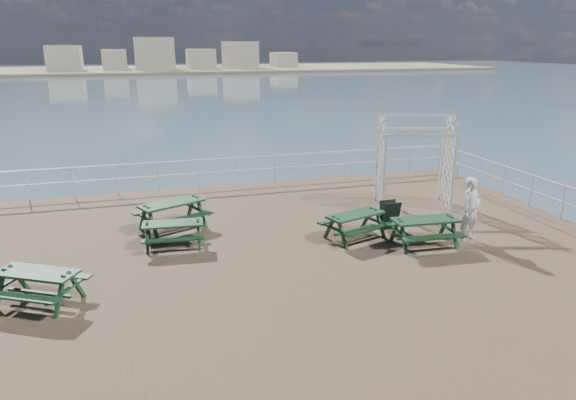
{
  "coord_description": "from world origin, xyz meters",
  "views": [
    {
      "loc": [
        -3.51,
        -12.07,
        5.24
      ],
      "look_at": [
        0.28,
        0.91,
        1.1
      ],
      "focal_mm": 32.0,
      "sensor_mm": 36.0,
      "label": 1
    }
  ],
  "objects_px": {
    "picnic_table_a": "(172,209)",
    "trellis_arbor": "(414,166)",
    "picnic_table_d": "(38,280)",
    "picnic_table_e": "(425,226)",
    "picnic_table_c": "(355,220)",
    "picnic_table_b": "(173,229)",
    "person": "(471,209)"
  },
  "relations": [
    {
      "from": "picnic_table_a",
      "to": "picnic_table_d",
      "type": "height_order",
      "value": "picnic_table_a"
    },
    {
      "from": "person",
      "to": "picnic_table_e",
      "type": "bearing_deg",
      "value": 165.05
    },
    {
      "from": "trellis_arbor",
      "to": "person",
      "type": "xyz_separation_m",
      "value": [
        -0.13,
        -3.34,
        -0.46
      ]
    },
    {
      "from": "person",
      "to": "picnic_table_a",
      "type": "bearing_deg",
      "value": 142.71
    },
    {
      "from": "picnic_table_c",
      "to": "trellis_arbor",
      "type": "relative_size",
      "value": 0.66
    },
    {
      "from": "picnic_table_e",
      "to": "person",
      "type": "xyz_separation_m",
      "value": [
        1.37,
        -0.01,
        0.35
      ]
    },
    {
      "from": "picnic_table_c",
      "to": "person",
      "type": "height_order",
      "value": "person"
    },
    {
      "from": "picnic_table_c",
      "to": "picnic_table_e",
      "type": "distance_m",
      "value": 1.88
    },
    {
      "from": "picnic_table_c",
      "to": "picnic_table_d",
      "type": "relative_size",
      "value": 0.93
    },
    {
      "from": "picnic_table_e",
      "to": "person",
      "type": "relative_size",
      "value": 1.03
    },
    {
      "from": "picnic_table_e",
      "to": "trellis_arbor",
      "type": "bearing_deg",
      "value": 69.73
    },
    {
      "from": "picnic_table_b",
      "to": "picnic_table_e",
      "type": "relative_size",
      "value": 0.92
    },
    {
      "from": "picnic_table_d",
      "to": "person",
      "type": "bearing_deg",
      "value": 32.76
    },
    {
      "from": "picnic_table_b",
      "to": "person",
      "type": "bearing_deg",
      "value": -7.2
    },
    {
      "from": "picnic_table_d",
      "to": "picnic_table_e",
      "type": "distance_m",
      "value": 9.46
    },
    {
      "from": "picnic_table_a",
      "to": "person",
      "type": "height_order",
      "value": "person"
    },
    {
      "from": "picnic_table_c",
      "to": "picnic_table_b",
      "type": "bearing_deg",
      "value": 153.01
    },
    {
      "from": "picnic_table_a",
      "to": "trellis_arbor",
      "type": "relative_size",
      "value": 0.77
    },
    {
      "from": "picnic_table_b",
      "to": "person",
      "type": "relative_size",
      "value": 0.95
    },
    {
      "from": "picnic_table_c",
      "to": "trellis_arbor",
      "type": "distance_m",
      "value": 3.94
    },
    {
      "from": "picnic_table_a",
      "to": "person",
      "type": "bearing_deg",
      "value": -46.99
    },
    {
      "from": "picnic_table_c",
      "to": "picnic_table_d",
      "type": "height_order",
      "value": "picnic_table_d"
    },
    {
      "from": "picnic_table_d",
      "to": "picnic_table_e",
      "type": "bearing_deg",
      "value": 33.29
    },
    {
      "from": "picnic_table_a",
      "to": "picnic_table_e",
      "type": "bearing_deg",
      "value": -51.16
    },
    {
      "from": "picnic_table_b",
      "to": "picnic_table_d",
      "type": "height_order",
      "value": "picnic_table_d"
    },
    {
      "from": "picnic_table_e",
      "to": "person",
      "type": "bearing_deg",
      "value": 3.58
    },
    {
      "from": "picnic_table_a",
      "to": "picnic_table_c",
      "type": "relative_size",
      "value": 1.17
    },
    {
      "from": "picnic_table_c",
      "to": "trellis_arbor",
      "type": "bearing_deg",
      "value": 18.75
    },
    {
      "from": "trellis_arbor",
      "to": "picnic_table_c",
      "type": "bearing_deg",
      "value": -127.79
    },
    {
      "from": "picnic_table_d",
      "to": "trellis_arbor",
      "type": "distance_m",
      "value": 11.67
    },
    {
      "from": "picnic_table_a",
      "to": "picnic_table_b",
      "type": "relative_size",
      "value": 1.38
    },
    {
      "from": "picnic_table_b",
      "to": "picnic_table_d",
      "type": "xyz_separation_m",
      "value": [
        -2.94,
        -2.43,
        0.03
      ]
    }
  ]
}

